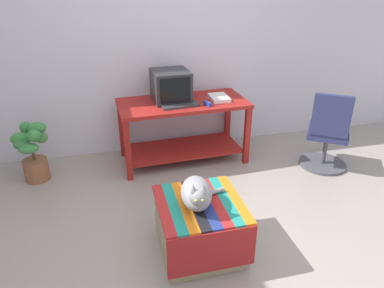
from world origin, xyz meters
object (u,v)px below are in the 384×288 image
(desk, at_px, (183,120))
(office_chair, at_px, (327,136))
(keyboard, at_px, (180,105))
(cat, at_px, (197,193))
(book, at_px, (219,98))
(ottoman_with_blanket, at_px, (200,227))
(potted_plant, at_px, (33,152))
(tv_monitor, at_px, (171,86))
(stapler, at_px, (207,104))

(desk, distance_m, office_chair, 1.59)
(keyboard, bearing_deg, cat, -104.26)
(keyboard, relative_size, book, 1.43)
(desk, relative_size, keyboard, 3.59)
(desk, xyz_separation_m, office_chair, (1.48, -0.58, -0.10))
(ottoman_with_blanket, height_order, potted_plant, potted_plant)
(tv_monitor, bearing_deg, stapler, -39.61)
(keyboard, height_order, cat, keyboard)
(tv_monitor, bearing_deg, ottoman_with_blanket, -95.95)
(desk, xyz_separation_m, stapler, (0.23, -0.19, 0.24))
(potted_plant, bearing_deg, stapler, -3.55)
(book, xyz_separation_m, stapler, (-0.18, -0.16, -0.00))
(desk, distance_m, tv_monitor, 0.41)
(cat, distance_m, office_chair, 1.98)
(office_chair, distance_m, stapler, 1.35)
(ottoman_with_blanket, xyz_separation_m, office_chair, (1.69, 0.94, 0.17))
(book, xyz_separation_m, cat, (-0.65, -1.52, -0.18))
(cat, xyz_separation_m, office_chair, (1.72, 0.97, -0.16))
(book, bearing_deg, potted_plant, -177.74)
(tv_monitor, bearing_deg, keyboard, -78.61)
(cat, bearing_deg, ottoman_with_blanket, 45.17)
(desk, height_order, office_chair, office_chair)
(book, relative_size, cat, 0.70)
(tv_monitor, distance_m, ottoman_with_blanket, 1.73)
(book, height_order, ottoman_with_blanket, book)
(ottoman_with_blanket, bearing_deg, keyboard, 83.69)
(tv_monitor, relative_size, book, 1.55)
(potted_plant, height_order, stapler, stapler)
(book, height_order, potted_plant, book)
(book, distance_m, cat, 1.66)
(keyboard, distance_m, office_chair, 1.63)
(desk, height_order, cat, desk)
(keyboard, bearing_deg, office_chair, -22.35)
(potted_plant, relative_size, office_chair, 0.71)
(desk, relative_size, tv_monitor, 3.31)
(cat, bearing_deg, book, 76.00)
(tv_monitor, xyz_separation_m, keyboard, (0.05, -0.22, -0.15))
(keyboard, bearing_deg, desk, 62.17)
(book, distance_m, stapler, 0.24)
(tv_monitor, bearing_deg, book, -13.45)
(keyboard, relative_size, potted_plant, 0.63)
(tv_monitor, distance_m, potted_plant, 1.60)
(tv_monitor, distance_m, book, 0.55)
(office_chair, bearing_deg, desk, 13.58)
(keyboard, height_order, potted_plant, keyboard)
(stapler, bearing_deg, ottoman_with_blanket, -126.76)
(keyboard, relative_size, cat, 1.01)
(keyboard, bearing_deg, book, 7.73)
(ottoman_with_blanket, height_order, stapler, stapler)
(desk, bearing_deg, tv_monitor, 146.33)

